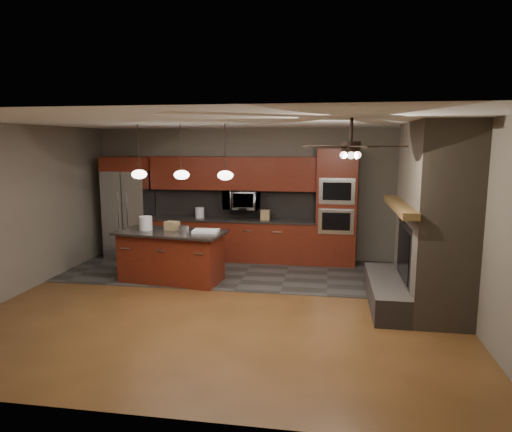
% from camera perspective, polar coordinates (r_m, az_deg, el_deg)
% --- Properties ---
extents(ground, '(7.00, 7.00, 0.00)m').
position_cam_1_polar(ground, '(7.27, -3.77, -10.94)').
color(ground, brown).
rests_on(ground, ground).
extents(ceiling, '(7.00, 6.00, 0.02)m').
position_cam_1_polar(ceiling, '(6.83, -4.02, 11.70)').
color(ceiling, white).
rests_on(ceiling, back_wall).
extents(back_wall, '(7.00, 0.02, 2.80)m').
position_cam_1_polar(back_wall, '(9.83, 0.04, 2.78)').
color(back_wall, '#645D50').
rests_on(back_wall, ground).
extents(right_wall, '(0.02, 6.00, 2.80)m').
position_cam_1_polar(right_wall, '(7.02, 25.20, -0.70)').
color(right_wall, '#645D50').
rests_on(right_wall, ground).
extents(left_wall, '(0.02, 6.00, 2.80)m').
position_cam_1_polar(left_wall, '(8.41, -27.81, 0.62)').
color(left_wall, '#645D50').
rests_on(left_wall, ground).
extents(slate_tile_patch, '(7.00, 2.40, 0.01)m').
position_cam_1_polar(slate_tile_patch, '(8.94, -1.19, -7.00)').
color(slate_tile_patch, '#383633').
rests_on(slate_tile_patch, ground).
extents(fireplace_column, '(1.30, 2.10, 2.80)m').
position_cam_1_polar(fireplace_column, '(7.30, 20.81, -0.88)').
color(fireplace_column, brown).
rests_on(fireplace_column, ground).
extents(back_cabinetry, '(3.59, 0.64, 2.20)m').
position_cam_1_polar(back_cabinetry, '(9.74, -2.96, -0.30)').
color(back_cabinetry, maroon).
rests_on(back_cabinetry, ground).
extents(oven_tower, '(0.80, 0.63, 2.38)m').
position_cam_1_polar(oven_tower, '(9.43, 9.99, 1.09)').
color(oven_tower, maroon).
rests_on(oven_tower, ground).
extents(microwave, '(0.73, 0.41, 0.50)m').
position_cam_1_polar(microwave, '(9.64, -1.81, 2.05)').
color(microwave, silver).
rests_on(microwave, back_cabinetry).
extents(refrigerator, '(0.95, 0.75, 2.20)m').
position_cam_1_polar(refrigerator, '(10.30, -15.56, 1.04)').
color(refrigerator, silver).
rests_on(refrigerator, ground).
extents(kitchen_island, '(2.03, 1.11, 0.92)m').
position_cam_1_polar(kitchen_island, '(8.41, -10.55, -4.95)').
color(kitchen_island, maroon).
rests_on(kitchen_island, ground).
extents(white_bucket, '(0.28, 0.28, 0.25)m').
position_cam_1_polar(white_bucket, '(8.52, -13.62, -0.89)').
color(white_bucket, silver).
rests_on(white_bucket, kitchen_island).
extents(paint_can, '(0.21, 0.21, 0.12)m').
position_cam_1_polar(paint_can, '(8.15, -9.03, -1.65)').
color(paint_can, '#A6A6AB').
rests_on(paint_can, kitchen_island).
extents(paint_tray, '(0.47, 0.34, 0.05)m').
position_cam_1_polar(paint_tray, '(8.15, -6.27, -1.87)').
color(paint_tray, white).
rests_on(paint_tray, kitchen_island).
extents(cardboard_box, '(0.28, 0.23, 0.15)m').
position_cam_1_polar(cardboard_box, '(8.45, -10.45, -1.20)').
color(cardboard_box, '#94774C').
rests_on(cardboard_box, kitchen_island).
extents(counter_bucket, '(0.25, 0.25, 0.22)m').
position_cam_1_polar(counter_bucket, '(9.85, -7.04, 0.42)').
color(counter_bucket, silver).
rests_on(counter_bucket, back_cabinetry).
extents(counter_box, '(0.19, 0.15, 0.21)m').
position_cam_1_polar(counter_box, '(9.50, 1.18, 0.14)').
color(counter_box, tan).
rests_on(counter_box, back_cabinetry).
extents(pendant_left, '(0.26, 0.26, 0.92)m').
position_cam_1_polar(pendant_left, '(8.03, -14.39, 5.09)').
color(pendant_left, black).
rests_on(pendant_left, ceiling).
extents(pendant_center, '(0.26, 0.26, 0.92)m').
position_cam_1_polar(pendant_center, '(7.76, -9.28, 5.13)').
color(pendant_center, black).
rests_on(pendant_center, ceiling).
extents(pendant_right, '(0.26, 0.26, 0.92)m').
position_cam_1_polar(pendant_right, '(7.56, -3.86, 5.12)').
color(pendant_right, black).
rests_on(pendant_right, ceiling).
extents(ceiling_fan, '(1.27, 1.33, 0.41)m').
position_cam_1_polar(ceiling_fan, '(5.85, 11.78, 8.60)').
color(ceiling_fan, black).
rests_on(ceiling_fan, ceiling).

